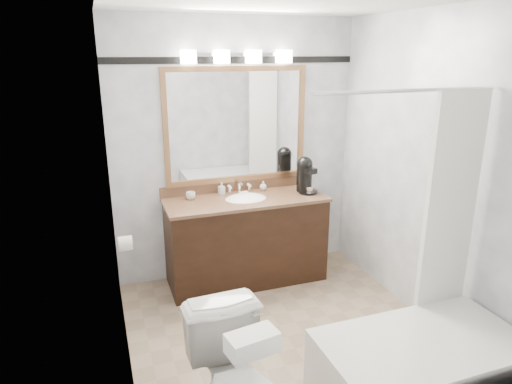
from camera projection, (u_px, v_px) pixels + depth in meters
room at (290, 186)px, 3.27m from camera, size 2.42×2.62×2.52m
vanity at (246, 238)px, 4.42m from camera, size 1.53×0.58×0.97m
mirror at (237, 125)px, 4.35m from camera, size 1.40×0.04×1.10m
vanity_light_bar at (237, 56)px, 4.11m from camera, size 1.02×0.14×0.12m
accent_stripe at (235, 60)px, 4.18m from camera, size 2.40×0.01×0.06m
bathtub at (422, 360)px, 2.92m from camera, size 1.30×0.75×1.96m
tp_roll at (125, 243)px, 3.66m from camera, size 0.11×0.12×0.12m
tissue_box at (252, 343)px, 2.16m from camera, size 0.26×0.17×0.10m
coffee_maker at (305, 174)px, 4.44m from camera, size 0.19×0.23×0.35m
cup_left at (191, 196)px, 4.26m from camera, size 0.09×0.09×0.07m
soap_bottle_a at (222, 188)px, 4.42m from camera, size 0.07×0.07×0.12m
soap_bottle_b at (263, 186)px, 4.55m from camera, size 0.09×0.09×0.09m
soap_bar at (244, 193)px, 4.41m from camera, size 0.09×0.06×0.03m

